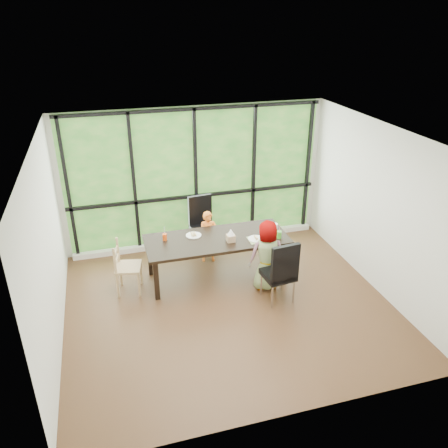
{
  "coord_description": "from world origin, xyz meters",
  "views": [
    {
      "loc": [
        -1.66,
        -5.59,
        4.24
      ],
      "look_at": [
        0.14,
        0.75,
        1.05
      ],
      "focal_mm": 35.82,
      "sensor_mm": 36.0,
      "label": 1
    }
  ],
  "objects_px": {
    "dining_table": "(217,258)",
    "child_toddler": "(208,237)",
    "plate_far": "(194,235)",
    "tissue_box": "(231,238)",
    "chair_end_beech": "(128,267)",
    "green_cup": "(279,235)",
    "chair_interior_leather": "(278,270)",
    "plate_near": "(256,239)",
    "orange_cup": "(165,237)",
    "white_mug": "(275,226)",
    "chair_window_leather": "(204,225)",
    "child_older": "(267,256)"
  },
  "relations": [
    {
      "from": "dining_table",
      "to": "chair_interior_leather",
      "type": "distance_m",
      "value": 1.2
    },
    {
      "from": "dining_table",
      "to": "child_toddler",
      "type": "relative_size",
      "value": 2.46
    },
    {
      "from": "orange_cup",
      "to": "green_cup",
      "type": "height_order",
      "value": "green_cup"
    },
    {
      "from": "chair_window_leather",
      "to": "child_toddler",
      "type": "height_order",
      "value": "chair_window_leather"
    },
    {
      "from": "chair_end_beech",
      "to": "green_cup",
      "type": "xyz_separation_m",
      "value": [
        2.51,
        -0.25,
        0.36
      ]
    },
    {
      "from": "chair_end_beech",
      "to": "child_toddler",
      "type": "relative_size",
      "value": 0.92
    },
    {
      "from": "chair_window_leather",
      "to": "child_toddler",
      "type": "xyz_separation_m",
      "value": [
        -0.01,
        -0.38,
        -0.05
      ]
    },
    {
      "from": "dining_table",
      "to": "tissue_box",
      "type": "bearing_deg",
      "value": -39.91
    },
    {
      "from": "chair_window_leather",
      "to": "child_older",
      "type": "distance_m",
      "value": 1.67
    },
    {
      "from": "chair_end_beech",
      "to": "child_toddler",
      "type": "bearing_deg",
      "value": -55.98
    },
    {
      "from": "plate_far",
      "to": "plate_near",
      "type": "bearing_deg",
      "value": -22.95
    },
    {
      "from": "chair_end_beech",
      "to": "white_mug",
      "type": "height_order",
      "value": "chair_end_beech"
    },
    {
      "from": "plate_near",
      "to": "chair_window_leather",
      "type": "bearing_deg",
      "value": 117.52
    },
    {
      "from": "chair_window_leather",
      "to": "chair_end_beech",
      "type": "distance_m",
      "value": 1.8
    },
    {
      "from": "plate_far",
      "to": "orange_cup",
      "type": "relative_size",
      "value": 2.3
    },
    {
      "from": "orange_cup",
      "to": "plate_near",
      "type": "bearing_deg",
      "value": -14.9
    },
    {
      "from": "dining_table",
      "to": "tissue_box",
      "type": "relative_size",
      "value": 17.71
    },
    {
      "from": "chair_interior_leather",
      "to": "green_cup",
      "type": "bearing_deg",
      "value": -118.24
    },
    {
      "from": "plate_near",
      "to": "plate_far",
      "type": "bearing_deg",
      "value": 157.05
    },
    {
      "from": "plate_near",
      "to": "orange_cup",
      "type": "distance_m",
      "value": 1.52
    },
    {
      "from": "dining_table",
      "to": "plate_near",
      "type": "xyz_separation_m",
      "value": [
        0.62,
        -0.22,
        0.38
      ]
    },
    {
      "from": "plate_far",
      "to": "tissue_box",
      "type": "bearing_deg",
      "value": -33.08
    },
    {
      "from": "chair_end_beech",
      "to": "child_older",
      "type": "relative_size",
      "value": 0.74
    },
    {
      "from": "chair_end_beech",
      "to": "plate_near",
      "type": "xyz_separation_m",
      "value": [
        2.12,
        -0.19,
        0.31
      ]
    },
    {
      "from": "chair_window_leather",
      "to": "plate_far",
      "type": "height_order",
      "value": "chair_window_leather"
    },
    {
      "from": "chair_end_beech",
      "to": "green_cup",
      "type": "bearing_deg",
      "value": -84.06
    },
    {
      "from": "child_older",
      "to": "white_mug",
      "type": "relative_size",
      "value": 12.46
    },
    {
      "from": "dining_table",
      "to": "plate_far",
      "type": "bearing_deg",
      "value": 151.28
    },
    {
      "from": "plate_far",
      "to": "orange_cup",
      "type": "height_order",
      "value": "orange_cup"
    },
    {
      "from": "chair_window_leather",
      "to": "white_mug",
      "type": "height_order",
      "value": "chair_window_leather"
    },
    {
      "from": "chair_end_beech",
      "to": "plate_far",
      "type": "xyz_separation_m",
      "value": [
        1.14,
        0.22,
        0.31
      ]
    },
    {
      "from": "dining_table",
      "to": "chair_interior_leather",
      "type": "xyz_separation_m",
      "value": [
        0.75,
        -0.93,
        0.17
      ]
    },
    {
      "from": "chair_window_leather",
      "to": "green_cup",
      "type": "distance_m",
      "value": 1.62
    },
    {
      "from": "orange_cup",
      "to": "green_cup",
      "type": "bearing_deg",
      "value": -13.64
    },
    {
      "from": "chair_window_leather",
      "to": "tissue_box",
      "type": "distance_m",
      "value": 1.18
    },
    {
      "from": "green_cup",
      "to": "white_mug",
      "type": "distance_m",
      "value": 0.35
    },
    {
      "from": "plate_near",
      "to": "white_mug",
      "type": "xyz_separation_m",
      "value": [
        0.46,
        0.28,
        0.04
      ]
    },
    {
      "from": "chair_interior_leather",
      "to": "green_cup",
      "type": "distance_m",
      "value": 0.75
    },
    {
      "from": "plate_far",
      "to": "tissue_box",
      "type": "xyz_separation_m",
      "value": [
        0.55,
        -0.36,
        0.05
      ]
    },
    {
      "from": "plate_far",
      "to": "white_mug",
      "type": "height_order",
      "value": "white_mug"
    },
    {
      "from": "orange_cup",
      "to": "white_mug",
      "type": "relative_size",
      "value": 1.18
    },
    {
      "from": "child_older",
      "to": "green_cup",
      "type": "bearing_deg",
      "value": -134.21
    },
    {
      "from": "plate_near",
      "to": "white_mug",
      "type": "distance_m",
      "value": 0.54
    },
    {
      "from": "child_toddler",
      "to": "plate_far",
      "type": "relative_size",
      "value": 3.72
    },
    {
      "from": "dining_table",
      "to": "plate_near",
      "type": "distance_m",
      "value": 0.76
    },
    {
      "from": "plate_far",
      "to": "tissue_box",
      "type": "distance_m",
      "value": 0.66
    },
    {
      "from": "plate_near",
      "to": "green_cup",
      "type": "relative_size",
      "value": 2.08
    },
    {
      "from": "chair_window_leather",
      "to": "child_older",
      "type": "height_order",
      "value": "child_older"
    },
    {
      "from": "plate_near",
      "to": "tissue_box",
      "type": "height_order",
      "value": "tissue_box"
    },
    {
      "from": "chair_interior_leather",
      "to": "child_toddler",
      "type": "distance_m",
      "value": 1.69
    }
  ]
}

